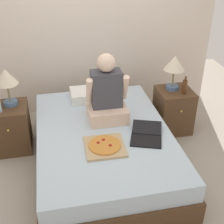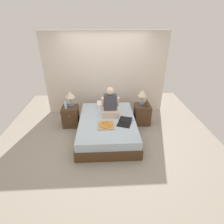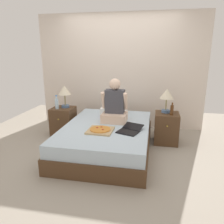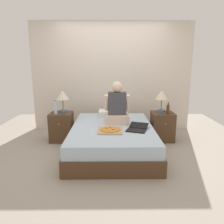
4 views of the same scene
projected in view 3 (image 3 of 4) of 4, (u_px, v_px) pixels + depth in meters
The scene contains 13 objects.
ground_plane at pixel (107, 149), 3.92m from camera, with size 5.72×5.72×0.00m, color #9E9384.
wall_back at pixel (120, 72), 4.92m from camera, with size 3.72×0.12×2.50m, color beige.
bed at pixel (107, 138), 3.86m from camera, with size 1.48×2.11×0.46m.
nightstand_left at pixel (64, 121), 4.53m from camera, with size 0.44×0.47×0.58m.
lamp_on_left_nightstand at pixel (65, 92), 4.41m from camera, with size 0.26×0.26×0.45m.
water_bottle at pixel (57, 103), 4.36m from camera, with size 0.07×0.07×0.28m.
nightstand_right at pixel (166, 128), 4.15m from camera, with size 0.44×0.47×0.58m.
lamp_on_right_nightstand at pixel (167, 95), 4.03m from camera, with size 0.26×0.26×0.45m.
beer_bottle at pixel (172, 110), 3.94m from camera, with size 0.06×0.06×0.23m.
pillow at pixel (114, 110), 4.52m from camera, with size 0.52×0.34×0.12m, color white.
person_seated at pixel (115, 106), 3.95m from camera, with size 0.47×0.40×0.78m.
laptop at pixel (129, 130), 3.49m from camera, with size 0.44×0.50×0.07m.
pizza_box at pixel (100, 130), 3.51m from camera, with size 0.41×0.41×0.05m.
Camera 3 is at (0.78, -3.51, 1.70)m, focal length 35.00 mm.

